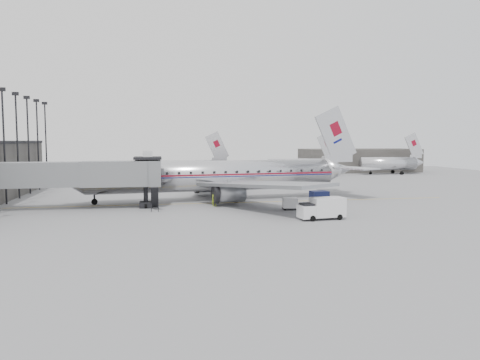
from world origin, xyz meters
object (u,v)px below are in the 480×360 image
object	(u,v)px
service_van	(322,208)
baggage_cart_navy	(319,197)
baggage_cart_white	(290,203)
ramp_worker	(215,199)
airliner	(220,176)

from	to	relation	value
service_van	baggage_cart_navy	world-z (taller)	service_van
baggage_cart_navy	baggage_cart_white	size ratio (longest dim) A/B	1.25
baggage_cart_navy	baggage_cart_white	distance (m)	6.08
baggage_cart_navy	ramp_worker	bearing A→B (deg)	168.78
baggage_cart_navy	ramp_worker	world-z (taller)	ramp_worker
baggage_cart_navy	airliner	bearing A→B (deg)	142.61
baggage_cart_white	service_van	bearing A→B (deg)	-72.41
airliner	baggage_cart_navy	distance (m)	14.26
airliner	baggage_cart_white	world-z (taller)	airliner
service_van	baggage_cart_white	world-z (taller)	service_van
baggage_cart_white	ramp_worker	world-z (taller)	ramp_worker
baggage_cart_white	baggage_cart_navy	bearing A→B (deg)	41.74
service_van	airliner	bearing A→B (deg)	109.39
airliner	ramp_worker	size ratio (longest dim) A/B	22.56
airliner	baggage_cart_navy	world-z (taller)	airliner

